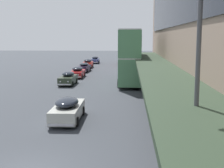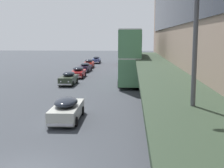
% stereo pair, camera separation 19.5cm
% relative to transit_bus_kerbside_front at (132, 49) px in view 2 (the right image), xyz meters
% --- Properties ---
extents(transit_bus_kerbside_front, '(2.88, 9.34, 5.81)m').
position_rel_transit_bus_kerbside_front_xyz_m(transit_bus_kerbside_front, '(0.00, 0.00, 0.00)').
color(transit_bus_kerbside_front, '#AA2B29').
rests_on(transit_bus_kerbside_front, ground).
extents(transit_bus_kerbside_rear, '(2.80, 11.37, 6.55)m').
position_rel_transit_bus_kerbside_front_xyz_m(transit_bus_kerbside_rear, '(-0.14, -27.04, 0.38)').
color(transit_bus_kerbside_rear, '#518D5C').
rests_on(transit_bus_kerbside_rear, ground).
extents(sedan_oncoming_front, '(1.90, 4.75, 1.53)m').
position_rel_transit_bus_kerbside_front_xyz_m(sedan_oncoming_front, '(-7.58, -21.74, -2.39)').
color(sedan_oncoming_front, '#A71B1D').
rests_on(sedan_oncoming_front, ground).
extents(sedan_trailing_near, '(1.76, 4.49, 1.59)m').
position_rel_transit_bus_kerbside_front_xyz_m(sedan_trailing_near, '(-7.54, -28.70, -2.36)').
color(sedan_trailing_near, '#2D3727').
rests_on(sedan_trailing_near, ground).
extents(sedan_trailing_mid, '(1.96, 4.88, 1.47)m').
position_rel_transit_bus_kerbside_front_xyz_m(sedan_trailing_mid, '(-7.75, -14.26, -2.40)').
color(sedan_trailing_mid, black).
rests_on(sedan_trailing_mid, ground).
extents(sedan_far_back, '(1.94, 5.02, 1.61)m').
position_rel_transit_bus_kerbside_front_xyz_m(sedan_far_back, '(-4.38, -44.82, -2.35)').
color(sedan_far_back, beige).
rests_on(sedan_far_back, ground).
extents(sedan_lead_near, '(1.98, 4.72, 1.62)m').
position_rel_transit_bus_kerbside_front_xyz_m(sedan_lead_near, '(-8.05, -7.36, -2.35)').
color(sedan_lead_near, '#B4251A').
rests_on(sedan_lead_near, ground).
extents(sedan_second_near, '(1.87, 4.75, 1.51)m').
position_rel_transit_bus_kerbside_front_xyz_m(sedan_second_near, '(-7.80, 2.92, -2.39)').
color(sedan_second_near, navy).
rests_on(sedan_second_near, ground).
extents(vw_van, '(1.99, 4.59, 1.96)m').
position_rel_transit_bus_kerbside_front_xyz_m(vw_van, '(-0.17, -17.56, -2.04)').
color(vw_van, silver).
rests_on(vw_van, ground).
extents(pedestrian_at_kerb, '(0.44, 0.51, 1.86)m').
position_rel_transit_bus_kerbside_front_xyz_m(pedestrian_at_kerb, '(2.79, -51.87, -1.96)').
color(pedestrian_at_kerb, '#311D20').
rests_on(pedestrian_at_kerb, sidewalk_kerb).
extents(street_lamp, '(1.50, 0.28, 7.77)m').
position_rel_transit_bus_kerbside_front_xyz_m(street_lamp, '(1.94, -54.90, 1.47)').
color(street_lamp, '#4C4C51').
rests_on(street_lamp, sidewalk_kerb).
extents(fire_hydrant, '(0.20, 0.40, 0.70)m').
position_rel_transit_bus_kerbside_front_xyz_m(fire_hydrant, '(2.19, -47.73, -2.65)').
color(fire_hydrant, red).
rests_on(fire_hydrant, sidewalk_kerb).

